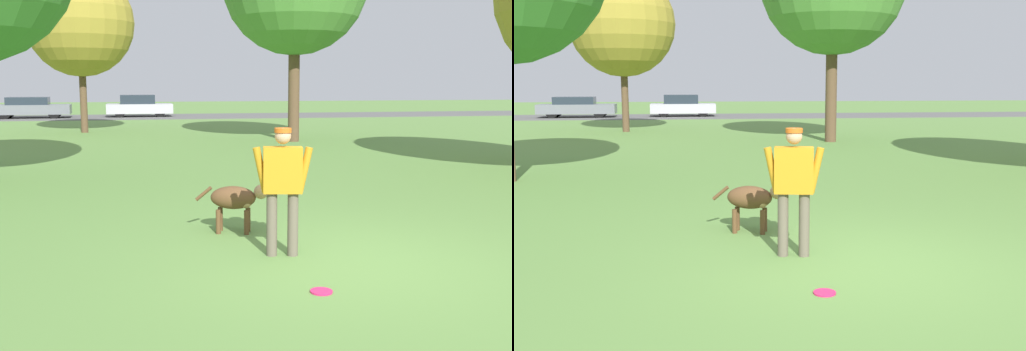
# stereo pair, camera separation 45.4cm
# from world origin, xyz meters

# --- Properties ---
(ground_plane) EXTENTS (120.00, 120.00, 0.00)m
(ground_plane) POSITION_xyz_m (0.00, 0.00, 0.00)
(ground_plane) COLOR #608C42
(far_road_strip) EXTENTS (120.00, 6.00, 0.01)m
(far_road_strip) POSITION_xyz_m (0.00, 30.97, 0.01)
(far_road_strip) COLOR #5B5B59
(far_road_strip) RESTS_ON ground_plane
(person) EXTENTS (0.73, 0.30, 1.56)m
(person) POSITION_xyz_m (-0.72, 0.46, 0.92)
(person) COLOR #665B4C
(person) RESTS_ON ground_plane
(dog) EXTENTS (1.02, 0.49, 0.69)m
(dog) POSITION_xyz_m (-1.09, 1.67, 0.48)
(dog) COLOR brown
(dog) RESTS_ON ground_plane
(frisbee) EXTENTS (0.23, 0.23, 0.02)m
(frisbee) POSITION_xyz_m (-0.63, -0.89, 0.01)
(frisbee) COLOR #E52366
(frisbee) RESTS_ON ground_plane
(tree_far_left) EXTENTS (4.39, 4.39, 6.70)m
(tree_far_left) POSITION_xyz_m (-4.74, 19.65, 4.50)
(tree_far_left) COLOR brown
(tree_far_left) RESTS_ON ground_plane
(parked_car_grey) EXTENTS (4.56, 1.91, 1.24)m
(parked_car_grey) POSITION_xyz_m (-8.80, 30.77, 0.63)
(parked_car_grey) COLOR slate
(parked_car_grey) RESTS_ON ground_plane
(parked_car_silver) EXTENTS (4.01, 1.93, 1.34)m
(parked_car_silver) POSITION_xyz_m (-2.52, 31.17, 0.65)
(parked_car_silver) COLOR #B7B7BC
(parked_car_silver) RESTS_ON ground_plane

